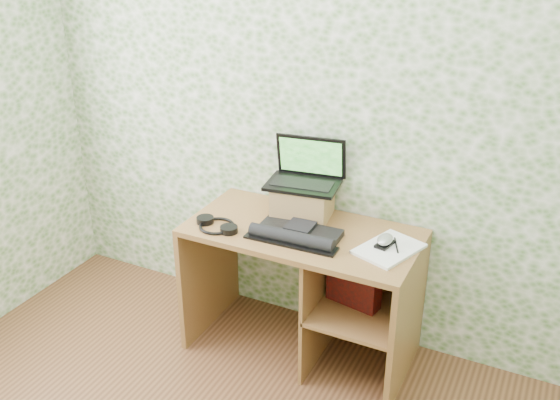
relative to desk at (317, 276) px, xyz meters
The scene contains 10 objects.
wall_back 0.87m from the desk, 105.57° to the left, with size 3.50×3.50×0.00m, color white.
desk is the anchor object (origin of this frame).
riser 0.40m from the desk, 141.48° to the left, with size 0.29×0.25×0.18m, color #9E6E47.
laptop 0.55m from the desk, 133.00° to the left, with size 0.41×0.31×0.25m.
keyboard 0.32m from the desk, 121.46° to the right, with size 0.48×0.25×0.07m.
headphones 0.60m from the desk, 158.16° to the right, with size 0.26×0.22×0.03m.
notepad 0.47m from the desk, ahead, with size 0.23×0.32×0.02m, color white.
mouse 0.47m from the desk, ahead, with size 0.07×0.12×0.04m, color #B0B0B3.
pen 0.50m from the desk, ahead, with size 0.01×0.01×0.15m, color black.
red_box 0.23m from the desk, ahead, with size 0.28×0.09×0.34m, color maroon.
Camera 1 is at (1.14, -1.15, 2.25)m, focal length 40.00 mm.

